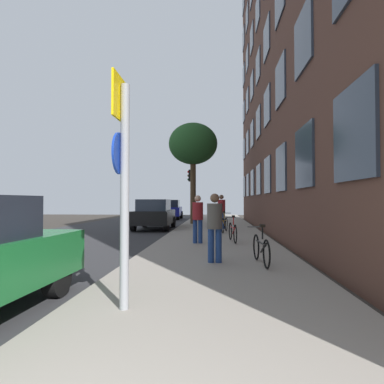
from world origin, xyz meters
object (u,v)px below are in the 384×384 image
object	(u,v)px
car_1	(155,214)
tree_near	(193,145)
bicycle_1	(233,231)
bicycle_2	(225,224)
pedestrian_0	(215,223)
car_2	(170,209)
traffic_light	(191,186)
pedestrian_2	(221,209)
bicycle_0	(261,248)
pedestrian_1	(198,216)
sign_post	(123,173)

from	to	relation	value
car_1	tree_near	bearing A→B (deg)	57.75
bicycle_1	car_1	size ratio (longest dim) A/B	0.41
bicycle_2	pedestrian_0	xyz separation A→B (m)	(-0.41, -7.49, 0.54)
bicycle_1	car_2	size ratio (longest dim) A/B	0.43
traffic_light	bicycle_1	xyz separation A→B (m)	(2.29, -10.91, -2.12)
traffic_light	car_1	distance (m)	5.39
bicycle_1	pedestrian_2	size ratio (longest dim) A/B	0.99
bicycle_1	pedestrian_0	bearing A→B (deg)	-98.69
car_1	car_2	xyz separation A→B (m)	(-0.48, 9.69, -0.00)
tree_near	pedestrian_0	distance (m)	13.76
bicycle_0	pedestrian_1	bearing A→B (deg)	114.61
tree_near	car_2	world-z (taller)	tree_near
traffic_light	pedestrian_2	size ratio (longest dim) A/B	2.07
traffic_light	pedestrian_2	world-z (taller)	traffic_light
bicycle_2	pedestrian_2	world-z (taller)	pedestrian_2
pedestrian_0	car_1	world-z (taller)	pedestrian_0
tree_near	bicycle_2	distance (m)	7.46
car_1	sign_post	bearing A→B (deg)	-81.11
bicycle_1	car_1	world-z (taller)	car_1
pedestrian_0	pedestrian_2	distance (m)	9.26
tree_near	pedestrian_2	world-z (taller)	tree_near
pedestrian_0	pedestrian_2	xyz separation A→B (m)	(0.30, 9.25, 0.08)
sign_post	bicycle_2	distance (m)	11.12
traffic_light	car_2	bearing A→B (deg)	113.49
sign_post	tree_near	size ratio (longest dim) A/B	0.49
sign_post	car_2	world-z (taller)	sign_post
pedestrian_2	car_2	bearing A→B (deg)	111.29
pedestrian_2	car_2	size ratio (longest dim) A/B	0.44
sign_post	bicycle_1	distance (m)	7.75
sign_post	traffic_light	xyz separation A→B (m)	(-0.47, 18.31, 0.66)
car_1	car_2	world-z (taller)	same
sign_post	car_2	bearing A→B (deg)	96.38
bicycle_0	pedestrian_0	distance (m)	1.20
pedestrian_1	tree_near	bearing A→B (deg)	94.98
sign_post	car_1	bearing A→B (deg)	98.89
bicycle_2	pedestrian_1	bearing A→B (deg)	-104.09
pedestrian_0	pedestrian_1	size ratio (longest dim) A/B	0.99
bicycle_2	pedestrian_0	bearing A→B (deg)	-93.14
sign_post	pedestrian_1	size ratio (longest dim) A/B	1.92
sign_post	tree_near	xyz separation A→B (m)	(-0.22, 16.48, 3.17)
traffic_light	pedestrian_0	xyz separation A→B (m)	(1.69, -14.90, -1.56)
pedestrian_1	car_2	distance (m)	16.59
traffic_light	car_2	xyz separation A→B (m)	(-2.12, 4.87, -1.76)
tree_near	pedestrian_2	xyz separation A→B (m)	(1.72, -3.81, -3.98)
sign_post	bicycle_2	bearing A→B (deg)	81.54
bicycle_2	pedestrian_0	world-z (taller)	pedestrian_0
bicycle_1	pedestrian_1	distance (m)	1.42
traffic_light	car_2	world-z (taller)	traffic_light
pedestrian_2	car_2	xyz separation A→B (m)	(-4.10, 10.51, -0.28)
bicycle_1	pedestrian_1	xyz separation A→B (m)	(-1.20, -0.50, 0.57)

